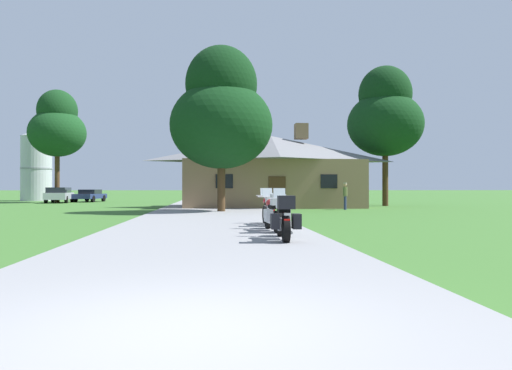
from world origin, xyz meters
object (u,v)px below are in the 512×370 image
at_px(bystander_olive_shirt_near_lodge, 345,194).
at_px(motorcycle_red_second_in_row, 274,213).
at_px(metal_silo_distant, 36,165).
at_px(tree_left_far, 57,127).
at_px(parked_silver_suv_far_left, 59,194).
at_px(tree_right_of_lodge, 385,115).
at_px(tree_by_lodge_front, 221,113).
at_px(motorcycle_red_farthest_in_row, 269,209).
at_px(motorcycle_white_nearest_to_camera, 284,218).
at_px(parked_navy_sedan_far_left, 90,195).

bearing_deg(bystander_olive_shirt_near_lodge, motorcycle_red_second_in_row, 179.71).
bearing_deg(motorcycle_red_second_in_row, metal_silo_distant, 112.89).
relative_size(tree_left_far, parked_silver_suv_far_left, 2.18).
bearing_deg(tree_right_of_lodge, tree_by_lodge_front, -145.58).
height_order(motorcycle_red_farthest_in_row, tree_by_lodge_front, tree_by_lodge_front).
distance_m(motorcycle_red_second_in_row, motorcycle_red_farthest_in_row, 2.48).
relative_size(motorcycle_red_second_in_row, tree_right_of_lodge, 0.20).
bearing_deg(metal_silo_distant, parked_silver_suv_far_left, -57.72).
bearing_deg(tree_right_of_lodge, motorcycle_white_nearest_to_camera, -115.19).
bearing_deg(parked_navy_sedan_far_left, bystander_olive_shirt_near_lodge, -34.08).
distance_m(bystander_olive_shirt_near_lodge, tree_by_lodge_front, 9.35).
height_order(motorcycle_red_farthest_in_row, tree_left_far, tree_left_far).
distance_m(tree_right_of_lodge, parked_silver_suv_far_left, 29.37).
bearing_deg(parked_navy_sedan_far_left, motorcycle_white_nearest_to_camera, -60.42).
bearing_deg(tree_right_of_lodge, motorcycle_red_second_in_row, -117.59).
xyz_separation_m(tree_left_far, parked_navy_sedan_far_left, (2.36, 2.34, -6.38)).
bearing_deg(tree_by_lodge_front, tree_left_far, 128.01).
height_order(bystander_olive_shirt_near_lodge, tree_right_of_lodge, tree_right_of_lodge).
relative_size(motorcycle_red_second_in_row, parked_silver_suv_far_left, 0.44).
relative_size(tree_right_of_lodge, metal_silo_distant, 1.40).
height_order(motorcycle_white_nearest_to_camera, bystander_olive_shirt_near_lodge, bystander_olive_shirt_near_lodge).
xyz_separation_m(motorcycle_red_second_in_row, bystander_olive_shirt_near_lodge, (6.33, 15.16, 0.34)).
xyz_separation_m(tree_left_far, tree_by_lodge_front, (14.84, -18.98, -1.49)).
height_order(motorcycle_red_farthest_in_row, parked_navy_sedan_far_left, motorcycle_red_farthest_in_row).
xyz_separation_m(parked_silver_suv_far_left, parked_navy_sedan_far_left, (2.02, 2.84, -0.13)).
height_order(metal_silo_distant, parked_navy_sedan_far_left, metal_silo_distant).
distance_m(bystander_olive_shirt_near_lodge, tree_right_of_lodge, 9.63).
height_order(motorcycle_red_farthest_in_row, parked_silver_suv_far_left, parked_silver_suv_far_left).
height_order(tree_by_lodge_front, parked_silver_suv_far_left, tree_by_lodge_front).
relative_size(motorcycle_red_farthest_in_row, tree_left_far, 0.20).
distance_m(motorcycle_white_nearest_to_camera, tree_right_of_lodge, 26.85).
bearing_deg(bystander_olive_shirt_near_lodge, motorcycle_white_nearest_to_camera, -177.55).
bearing_deg(tree_left_far, motorcycle_white_nearest_to_camera, -64.59).
relative_size(motorcycle_white_nearest_to_camera, motorcycle_red_farthest_in_row, 1.00).
distance_m(tree_by_lodge_front, parked_navy_sedan_far_left, 25.18).
bearing_deg(parked_silver_suv_far_left, motorcycle_red_second_in_row, -69.37).
relative_size(motorcycle_white_nearest_to_camera, motorcycle_red_second_in_row, 1.00).
bearing_deg(motorcycle_red_second_in_row, parked_navy_sedan_far_left, 107.02).
bearing_deg(tree_right_of_lodge, parked_navy_sedan_far_left, 152.87).
bearing_deg(motorcycle_red_second_in_row, tree_by_lodge_front, 91.16).
distance_m(motorcycle_red_farthest_in_row, parked_silver_suv_far_left, 32.79).
xyz_separation_m(motorcycle_white_nearest_to_camera, bystander_olive_shirt_near_lodge, (6.39, 17.65, 0.34)).
relative_size(motorcycle_red_second_in_row, parked_navy_sedan_far_left, 0.47).
xyz_separation_m(tree_left_far, parked_silver_suv_far_left, (0.34, -0.50, -6.24)).
xyz_separation_m(motorcycle_white_nearest_to_camera, tree_by_lodge_front, (-1.35, 15.09, 4.93)).
distance_m(motorcycle_red_second_in_row, parked_silver_suv_far_left, 34.92).
xyz_separation_m(motorcycle_white_nearest_to_camera, motorcycle_red_second_in_row, (0.06, 2.48, 0.00)).
relative_size(motorcycle_red_farthest_in_row, parked_navy_sedan_far_left, 0.47).
xyz_separation_m(motorcycle_red_second_in_row, tree_by_lodge_front, (-1.41, 12.60, 4.93)).
bearing_deg(tree_by_lodge_front, tree_right_of_lodge, 34.42).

